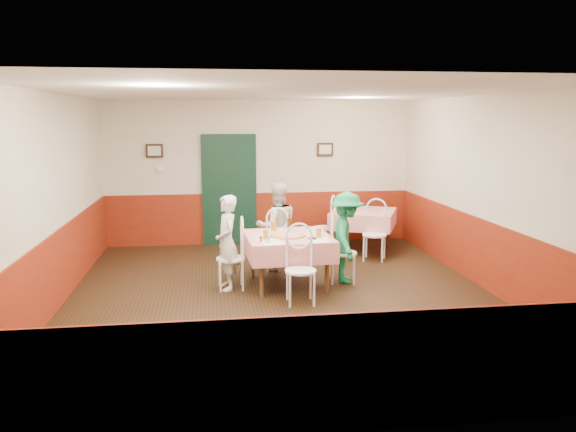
{
  "coord_description": "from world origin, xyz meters",
  "views": [
    {
      "loc": [
        -0.97,
        -7.48,
        2.48
      ],
      "look_at": [
        0.15,
        0.53,
        1.05
      ],
      "focal_mm": 35.0,
      "sensor_mm": 36.0,
      "label": 1
    }
  ],
  "objects": [
    {
      "name": "chair_second_b",
      "position": [
        1.86,
        1.81,
        0.45
      ],
      "size": [
        0.56,
        0.56,
        0.9
      ],
      "primitive_type": null,
      "rotation": [
        0.0,
        0.0,
        -0.42
      ],
      "color": "white",
      "rests_on": "ground"
    },
    {
      "name": "back_wall",
      "position": [
        0.0,
        3.5,
        1.4
      ],
      "size": [
        6.0,
        0.1,
        2.8
      ],
      "primitive_type": "cube",
      "color": "beige",
      "rests_on": "ground"
    },
    {
      "name": "wainscot_front",
      "position": [
        0.0,
        -3.48,
        0.5
      ],
      "size": [
        6.0,
        0.03,
        1.0
      ],
      "primitive_type": "cube",
      "color": "maroon",
      "rests_on": "ground"
    },
    {
      "name": "front_wall",
      "position": [
        0.0,
        -3.5,
        1.4
      ],
      "size": [
        6.0,
        0.1,
        2.8
      ],
      "primitive_type": "cube",
      "color": "beige",
      "rests_on": "ground"
    },
    {
      "name": "diner_left",
      "position": [
        -0.75,
        0.48,
        0.69
      ],
      "size": [
        0.4,
        0.55,
        1.38
      ],
      "primitive_type": "imported",
      "rotation": [
        0.0,
        0.0,
        -1.42
      ],
      "color": "gray",
      "rests_on": "ground"
    },
    {
      "name": "plate_far",
      "position": [
        0.15,
        0.93,
        0.77
      ],
      "size": [
        0.26,
        0.26,
        0.01
      ],
      "primitive_type": "cylinder",
      "rotation": [
        0.0,
        0.0,
        0.06
      ],
      "color": "white",
      "rests_on": "main_table"
    },
    {
      "name": "wainscot_back",
      "position": [
        0.0,
        3.48,
        0.5
      ],
      "size": [
        6.0,
        0.03,
        1.0
      ],
      "primitive_type": "cube",
      "color": "maroon",
      "rests_on": "ground"
    },
    {
      "name": "wallet",
      "position": [
        0.45,
        0.22,
        0.77
      ],
      "size": [
        0.12,
        0.1,
        0.02
      ],
      "primitive_type": "cube",
      "rotation": [
        0.0,
        0.0,
        0.06
      ],
      "color": "black",
      "rests_on": "main_table"
    },
    {
      "name": "chair_near",
      "position": [
        0.2,
        -0.32,
        0.45
      ],
      "size": [
        0.43,
        0.43,
        0.9
      ],
      "primitive_type": null,
      "rotation": [
        0.0,
        0.0,
        -0.03
      ],
      "color": "white",
      "rests_on": "ground"
    },
    {
      "name": "wainscot_left",
      "position": [
        -2.98,
        0.0,
        0.5
      ],
      "size": [
        0.03,
        7.0,
        1.0
      ],
      "primitive_type": "cube",
      "color": "maroon",
      "rests_on": "ground"
    },
    {
      "name": "beer_bottle",
      "position": [
        0.23,
        0.93,
        0.87
      ],
      "size": [
        0.06,
        0.06,
        0.22
      ],
      "primitive_type": "cylinder",
      "rotation": [
        0.0,
        0.0,
        0.06
      ],
      "color": "#381C0A",
      "rests_on": "main_table"
    },
    {
      "name": "plate_left",
      "position": [
        -0.26,
        0.5,
        0.77
      ],
      "size": [
        0.26,
        0.26,
        0.01
      ],
      "primitive_type": "cylinder",
      "rotation": [
        0.0,
        0.0,
        0.06
      ],
      "color": "white",
      "rests_on": "main_table"
    },
    {
      "name": "glass_a",
      "position": [
        -0.2,
        0.28,
        0.83
      ],
      "size": [
        0.08,
        0.08,
        0.14
      ],
      "primitive_type": "cylinder",
      "rotation": [
        0.0,
        0.0,
        0.06
      ],
      "color": "#BF7219",
      "rests_on": "main_table"
    },
    {
      "name": "left_wall",
      "position": [
        -3.0,
        0.0,
        1.4
      ],
      "size": [
        0.1,
        7.0,
        2.8
      ],
      "primitive_type": "cube",
      "color": "beige",
      "rests_on": "ground"
    },
    {
      "name": "wainscot_right",
      "position": [
        2.98,
        0.0,
        0.5
      ],
      "size": [
        0.03,
        7.0,
        1.0
      ],
      "primitive_type": "cube",
      "color": "maroon",
      "rests_on": "ground"
    },
    {
      "name": "diner_far",
      "position": [
        0.1,
        1.43,
        0.72
      ],
      "size": [
        0.77,
        0.64,
        1.43
      ],
      "primitive_type": "imported",
      "rotation": [
        0.0,
        0.0,
        3.28
      ],
      "color": "gray",
      "rests_on": "ground"
    },
    {
      "name": "menu_left",
      "position": [
        -0.15,
        0.13,
        0.76
      ],
      "size": [
        0.37,
        0.45,
        0.0
      ],
      "primitive_type": "cube",
      "rotation": [
        0.0,
        0.0,
        0.2
      ],
      "color": "white",
      "rests_on": "main_table"
    },
    {
      "name": "chair_left",
      "position": [
        -0.7,
        0.48,
        0.45
      ],
      "size": [
        0.42,
        0.42,
        0.9
      ],
      "primitive_type": null,
      "rotation": [
        0.0,
        0.0,
        -1.56
      ],
      "color": "white",
      "rests_on": "ground"
    },
    {
      "name": "plate_right",
      "position": [
        0.57,
        0.58,
        0.77
      ],
      "size": [
        0.26,
        0.26,
        0.01
      ],
      "primitive_type": "cylinder",
      "rotation": [
        0.0,
        0.0,
        0.06
      ],
      "color": "white",
      "rests_on": "main_table"
    },
    {
      "name": "floor",
      "position": [
        0.0,
        0.0,
        0.0
      ],
      "size": [
        7.0,
        7.0,
        0.0
      ],
      "primitive_type": "plane",
      "color": "black",
      "rests_on": "ground"
    },
    {
      "name": "glass_c",
      "position": [
        -0.01,
        0.92,
        0.83
      ],
      "size": [
        0.08,
        0.08,
        0.15
      ],
      "primitive_type": "cylinder",
      "rotation": [
        0.0,
        0.0,
        0.06
      ],
      "color": "#BF7219",
      "rests_on": "main_table"
    },
    {
      "name": "shaker_c",
      "position": [
        -0.29,
        0.13,
        0.81
      ],
      "size": [
        0.04,
        0.04,
        0.09
      ],
      "primitive_type": "cylinder",
      "rotation": [
        0.0,
        0.0,
        0.06
      ],
      "color": "#B23319",
      "rests_on": "main_table"
    },
    {
      "name": "shaker_a",
      "position": [
        -0.23,
        0.07,
        0.81
      ],
      "size": [
        0.04,
        0.04,
        0.09
      ],
      "primitive_type": "cylinder",
      "rotation": [
        0.0,
        0.0,
        0.06
      ],
      "color": "silver",
      "rests_on": "main_table"
    },
    {
      "name": "right_wall",
      "position": [
        3.0,
        0.0,
        1.4
      ],
      "size": [
        0.1,
        7.0,
        2.8
      ],
      "primitive_type": "cube",
      "color": "beige",
      "rests_on": "ground"
    },
    {
      "name": "menu_right",
      "position": [
        0.53,
        0.17,
        0.76
      ],
      "size": [
        0.36,
        0.44,
        0.0
      ],
      "primitive_type": "cube",
      "rotation": [
        0.0,
        0.0,
        -0.15
      ],
      "color": "white",
      "rests_on": "main_table"
    },
    {
      "name": "ceiling",
      "position": [
        0.0,
        0.0,
        2.8
      ],
      "size": [
        7.0,
        7.0,
        0.0
      ],
      "primitive_type": "plane",
      "color": "white",
      "rests_on": "back_wall"
    },
    {
      "name": "second_table",
      "position": [
        1.86,
        2.56,
        0.38
      ],
      "size": [
        1.48,
        1.48,
        0.77
      ],
      "primitive_type": "cube",
      "rotation": [
        0.0,
        0.0,
        -0.42
      ],
      "color": "red",
      "rests_on": "ground"
    },
    {
      "name": "chair_second_a",
      "position": [
        1.11,
        2.56,
        0.45
      ],
      "size": [
        0.56,
        0.56,
        0.9
      ],
      "primitive_type": null,
      "rotation": [
        0.0,
        0.0,
        -1.99
      ],
      "color": "white",
      "rests_on": "ground"
    },
    {
      "name": "pizza",
      "position": [
        0.15,
        0.47,
        0.78
      ],
      "size": [
        0.53,
        0.53,
        0.03
      ],
      "primitive_type": "cylinder",
      "rotation": [
        0.0,
        0.0,
        0.06
      ],
      "color": "#B74723",
      "rests_on": "main_table"
    },
    {
      "name": "thermostat",
      "position": [
        -1.9,
        3.45,
        1.5
      ],
      "size": [
        0.1,
        0.03,
        0.1
      ],
      "primitive_type": "cube",
      "color": "white",
      "rests_on": "back_wall"
    },
    {
      "name": "diner_right",
      "position": [
        1.05,
        0.59,
        0.69
      ],
      "size": [
        0.66,
        0.97,
        1.38
      ],
      "primitive_type": "imported",
      "rotation": [
        0.0,
        0.0,
        1.4
      ],
      "color": "gray",
      "rests_on": "ground"
    },
    {
      "name": "chair_right",
      "position": [
        1.0,
        0.58,
        0.45
      ],
      "size": [
        0.49,
        0.49,
        0.9
      ],
      "primitive_type": null,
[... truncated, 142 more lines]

